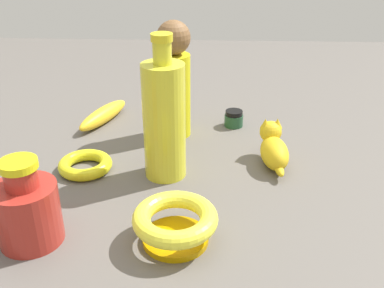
{
  "coord_description": "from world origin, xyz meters",
  "views": [
    {
      "loc": [
        0.76,
        0.03,
        0.44
      ],
      "look_at": [
        0.0,
        0.0,
        0.05
      ],
      "focal_mm": 42.0,
      "sensor_mm": 36.0,
      "label": 1
    }
  ],
  "objects_px": {
    "nail_polish_jar": "(234,118)",
    "cat_figurine": "(274,148)",
    "person_figure_adult": "(174,80)",
    "bottle_tall": "(164,119)",
    "bangle": "(85,165)",
    "bowl": "(175,222)",
    "bottle_short": "(27,210)",
    "banana": "(104,115)"
  },
  "relations": [
    {
      "from": "banana",
      "to": "bangle",
      "type": "bearing_deg",
      "value": 25.54
    },
    {
      "from": "bottle_short",
      "to": "person_figure_adult",
      "type": "bearing_deg",
      "value": 153.55
    },
    {
      "from": "bowl",
      "to": "banana",
      "type": "height_order",
      "value": "bowl"
    },
    {
      "from": "nail_polish_jar",
      "to": "bowl",
      "type": "distance_m",
      "value": 0.43
    },
    {
      "from": "bottle_short",
      "to": "bangle",
      "type": "bearing_deg",
      "value": 172.53
    },
    {
      "from": "person_figure_adult",
      "to": "bottle_tall",
      "type": "distance_m",
      "value": 0.18
    },
    {
      "from": "bangle",
      "to": "bottle_tall",
      "type": "bearing_deg",
      "value": 87.48
    },
    {
      "from": "nail_polish_jar",
      "to": "cat_figurine",
      "type": "relative_size",
      "value": 0.33
    },
    {
      "from": "nail_polish_jar",
      "to": "person_figure_adult",
      "type": "relative_size",
      "value": 0.17
    },
    {
      "from": "person_figure_adult",
      "to": "bottle_tall",
      "type": "relative_size",
      "value": 0.95
    },
    {
      "from": "banana",
      "to": "cat_figurine",
      "type": "bearing_deg",
      "value": 86.28
    },
    {
      "from": "nail_polish_jar",
      "to": "person_figure_adult",
      "type": "distance_m",
      "value": 0.18
    },
    {
      "from": "nail_polish_jar",
      "to": "banana",
      "type": "bearing_deg",
      "value": -91.31
    },
    {
      "from": "bangle",
      "to": "banana",
      "type": "xyz_separation_m",
      "value": [
        -0.22,
        -0.01,
        0.01
      ]
    },
    {
      "from": "bowl",
      "to": "banana",
      "type": "bearing_deg",
      "value": -154.56
    },
    {
      "from": "cat_figurine",
      "to": "banana",
      "type": "height_order",
      "value": "cat_figurine"
    },
    {
      "from": "bottle_short",
      "to": "bottle_tall",
      "type": "relative_size",
      "value": 0.51
    },
    {
      "from": "cat_figurine",
      "to": "bowl",
      "type": "relative_size",
      "value": 1.04
    },
    {
      "from": "cat_figurine",
      "to": "bowl",
      "type": "xyz_separation_m",
      "value": [
        0.25,
        -0.17,
        0.0
      ]
    },
    {
      "from": "bangle",
      "to": "bottle_tall",
      "type": "distance_m",
      "value": 0.19
    },
    {
      "from": "bottle_short",
      "to": "bottle_tall",
      "type": "xyz_separation_m",
      "value": [
        -0.2,
        0.18,
        0.06
      ]
    },
    {
      "from": "cat_figurine",
      "to": "banana",
      "type": "bearing_deg",
      "value": -115.77
    },
    {
      "from": "bowl",
      "to": "nail_polish_jar",
      "type": "bearing_deg",
      "value": 166.19
    },
    {
      "from": "bangle",
      "to": "bottle_tall",
      "type": "relative_size",
      "value": 0.39
    },
    {
      "from": "bangle",
      "to": "bowl",
      "type": "bearing_deg",
      "value": 43.03
    },
    {
      "from": "person_figure_adult",
      "to": "bottle_tall",
      "type": "xyz_separation_m",
      "value": [
        0.18,
        -0.0,
        -0.01
      ]
    },
    {
      "from": "person_figure_adult",
      "to": "bottle_short",
      "type": "distance_m",
      "value": 0.43
    },
    {
      "from": "bottle_tall",
      "to": "banana",
      "type": "xyz_separation_m",
      "value": [
        -0.23,
        -0.17,
        -0.1
      ]
    },
    {
      "from": "nail_polish_jar",
      "to": "bowl",
      "type": "bearing_deg",
      "value": -13.81
    },
    {
      "from": "person_figure_adult",
      "to": "bangle",
      "type": "distance_m",
      "value": 0.26
    },
    {
      "from": "bottle_short",
      "to": "bottle_tall",
      "type": "distance_m",
      "value": 0.28
    },
    {
      "from": "cat_figurine",
      "to": "bottle_short",
      "type": "height_order",
      "value": "bottle_short"
    },
    {
      "from": "person_figure_adult",
      "to": "bangle",
      "type": "bearing_deg",
      "value": -43.59
    },
    {
      "from": "bottle_tall",
      "to": "bowl",
      "type": "bearing_deg",
      "value": 9.75
    },
    {
      "from": "bottle_short",
      "to": "bowl",
      "type": "bearing_deg",
      "value": 91.46
    },
    {
      "from": "person_figure_adult",
      "to": "bottle_tall",
      "type": "height_order",
      "value": "bottle_tall"
    },
    {
      "from": "bangle",
      "to": "bottle_tall",
      "type": "xyz_separation_m",
      "value": [
        0.01,
        0.16,
        0.1
      ]
    },
    {
      "from": "bangle",
      "to": "banana",
      "type": "bearing_deg",
      "value": -176.51
    },
    {
      "from": "bottle_tall",
      "to": "banana",
      "type": "bearing_deg",
      "value": -143.73
    },
    {
      "from": "bottle_tall",
      "to": "cat_figurine",
      "type": "bearing_deg",
      "value": 103.4
    },
    {
      "from": "person_figure_adult",
      "to": "bowl",
      "type": "relative_size",
      "value": 1.98
    },
    {
      "from": "banana",
      "to": "person_figure_adult",
      "type": "bearing_deg",
      "value": 94.2
    }
  ]
}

